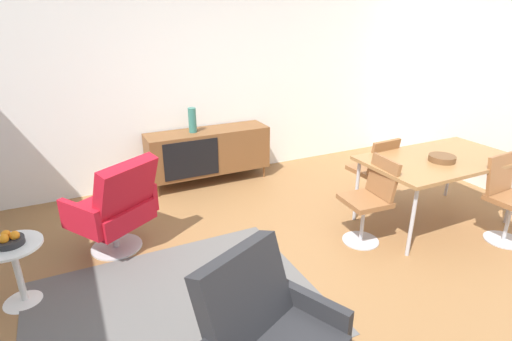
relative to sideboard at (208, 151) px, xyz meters
name	(u,v)px	position (x,y,z in m)	size (l,w,h in m)	color
ground_plane	(298,274)	(-0.01, -2.30, -0.44)	(8.32, 8.32, 0.00)	olive
wall_back	(197,74)	(-0.01, 0.30, 0.96)	(6.80, 0.12, 2.80)	white
sideboard	(208,151)	(0.00, 0.00, 0.00)	(1.60, 0.45, 0.72)	brown
vase_cobalt	(192,120)	(-0.19, 0.00, 0.44)	(0.10, 0.10, 0.31)	#337266
dining_table	(439,162)	(1.80, -2.10, 0.26)	(1.60, 0.90, 0.74)	olive
wooden_bowl_on_table	(442,158)	(1.73, -2.18, 0.33)	(0.26, 0.26, 0.06)	brown
dining_chair_near_window	(370,198)	(0.91, -2.10, 0.03)	(0.45, 0.43, 0.86)	brown
dining_chair_back_left	(374,170)	(1.45, -1.54, 0.03)	(0.42, 0.44, 0.86)	brown
dining_chair_front_right	(508,196)	(2.14, -2.66, 0.03)	(0.43, 0.45, 0.86)	brown
lounge_chair_red	(116,206)	(-1.33, -1.21, 0.03)	(0.89, 0.88, 0.95)	red
armchair_black_shell	(268,340)	(-0.81, -3.27, 0.03)	(0.87, 0.85, 0.95)	#262628
side_table_round	(17,267)	(-2.14, -1.64, -0.12)	(0.44, 0.44, 0.52)	white
fruit_bowl	(9,240)	(-2.14, -1.64, 0.12)	(0.20, 0.20, 0.11)	#262628
area_rug	(177,307)	(-1.08, -2.24, -0.44)	(2.20, 1.70, 0.01)	#595654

